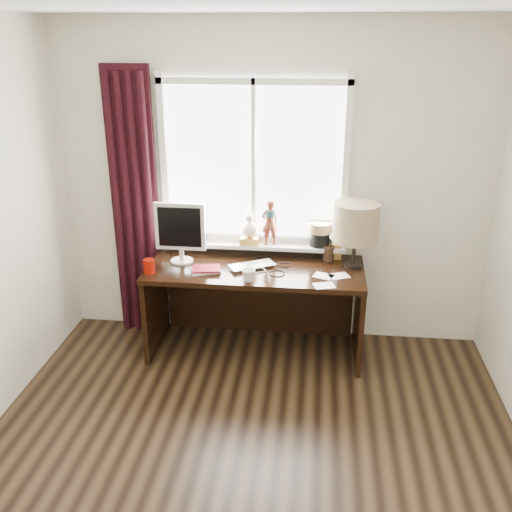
# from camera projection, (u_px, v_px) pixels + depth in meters

# --- Properties ---
(floor) EXTENTS (3.50, 4.00, 0.00)m
(floor) POSITION_uv_depth(u_px,v_px,m) (240.00, 501.00, 3.24)
(floor) COLOR #392817
(floor) RESTS_ON ground
(ceiling) EXTENTS (3.50, 4.00, 0.00)m
(ceiling) POSITION_uv_depth(u_px,v_px,m) (233.00, 0.00, 2.27)
(ceiling) COLOR white
(ceiling) RESTS_ON wall_back
(wall_back) EXTENTS (3.50, 0.00, 2.60)m
(wall_back) POSITION_uv_depth(u_px,v_px,m) (273.00, 187.00, 4.60)
(wall_back) COLOR beige
(wall_back) RESTS_ON ground
(laptop) EXTENTS (0.42, 0.37, 0.03)m
(laptop) POSITION_uv_depth(u_px,v_px,m) (252.00, 266.00, 4.46)
(laptop) COLOR silver
(laptop) RESTS_ON desk
(mug) EXTENTS (0.12, 0.12, 0.10)m
(mug) POSITION_uv_depth(u_px,v_px,m) (249.00, 275.00, 4.21)
(mug) COLOR white
(mug) RESTS_ON desk
(red_cup) EXTENTS (0.08, 0.08, 0.11)m
(red_cup) POSITION_uv_depth(u_px,v_px,m) (149.00, 266.00, 4.35)
(red_cup) COLOR #860900
(red_cup) RESTS_ON desk
(window) EXTENTS (1.52, 0.20, 1.40)m
(window) POSITION_uv_depth(u_px,v_px,m) (257.00, 188.00, 4.56)
(window) COLOR white
(window) RESTS_ON ground
(curtain) EXTENTS (0.38, 0.09, 2.25)m
(curtain) POSITION_uv_depth(u_px,v_px,m) (135.00, 208.00, 4.70)
(curtain) COLOR black
(curtain) RESTS_ON floor
(desk) EXTENTS (1.70, 0.70, 0.75)m
(desk) POSITION_uv_depth(u_px,v_px,m) (256.00, 290.00, 4.65)
(desk) COLOR black
(desk) RESTS_ON floor
(monitor) EXTENTS (0.40, 0.18, 0.49)m
(monitor) POSITION_uv_depth(u_px,v_px,m) (180.00, 229.00, 4.47)
(monitor) COLOR beige
(monitor) RESTS_ON desk
(notebook_stack) EXTENTS (0.26, 0.23, 0.03)m
(notebook_stack) POSITION_uv_depth(u_px,v_px,m) (206.00, 269.00, 4.39)
(notebook_stack) COLOR beige
(notebook_stack) RESTS_ON desk
(brush_holder) EXTENTS (0.09, 0.09, 0.25)m
(brush_holder) POSITION_uv_depth(u_px,v_px,m) (329.00, 253.00, 4.59)
(brush_holder) COLOR black
(brush_holder) RESTS_ON desk
(icon_frame) EXTENTS (0.10, 0.03, 0.13)m
(icon_frame) POSITION_uv_depth(u_px,v_px,m) (335.00, 252.00, 4.60)
(icon_frame) COLOR gold
(icon_frame) RESTS_ON desk
(table_lamp) EXTENTS (0.35, 0.35, 0.52)m
(table_lamp) POSITION_uv_depth(u_px,v_px,m) (356.00, 223.00, 4.35)
(table_lamp) COLOR black
(table_lamp) RESTS_ON desk
(loose_papers) EXTENTS (0.30, 0.34, 0.00)m
(loose_papers) POSITION_uv_depth(u_px,v_px,m) (329.00, 279.00, 4.26)
(loose_papers) COLOR white
(loose_papers) RESTS_ON desk
(desk_cables) EXTENTS (0.33, 0.44, 0.01)m
(desk_cables) POSITION_uv_depth(u_px,v_px,m) (275.00, 267.00, 4.47)
(desk_cables) COLOR black
(desk_cables) RESTS_ON desk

